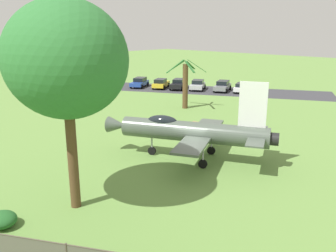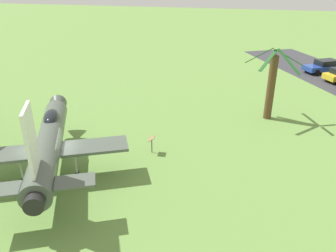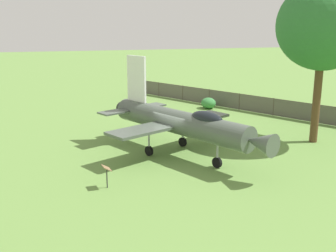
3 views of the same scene
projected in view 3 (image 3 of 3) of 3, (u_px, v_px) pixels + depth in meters
The scene contains 6 objects.
ground_plane at pixel (178, 155), 24.58m from camera, with size 200.00×200.00×0.00m, color #668E42.
display_jet at pixel (182, 122), 23.83m from camera, with size 11.68×8.57×5.72m.
shade_tree at pixel (323, 26), 25.42m from camera, with size 6.43×5.63×10.43m.
perimeter_fence at pixel (273, 106), 34.78m from camera, with size 30.31×17.44×1.55m.
shrub_near_fence at pixel (208, 103), 37.86m from camera, with size 1.55×1.35×1.02m.
info_plaque at pixel (107, 171), 19.42m from camera, with size 0.64×0.47×1.14m.
Camera 3 is at (22.29, -7.16, 7.71)m, focal length 43.39 mm.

